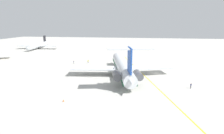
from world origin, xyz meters
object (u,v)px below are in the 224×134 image
object	(u,v)px
ground_crew_portside	(88,61)
ground_crew_near_tail	(74,62)
ground_crew_near_nose	(191,85)
main_jetliner	(122,67)
safety_cone_nose	(63,101)
airliner_far_right	(37,45)

from	to	relation	value
ground_crew_portside	ground_crew_near_tail	bearing A→B (deg)	74.01
ground_crew_near_nose	ground_crew_portside	world-z (taller)	ground_crew_portside
main_jetliner	safety_cone_nose	distance (m)	29.41
main_jetliner	airliner_far_right	xyz separation A→B (m)	(65.00, 73.59, -0.76)
ground_crew_near_tail	ground_crew_portside	world-z (taller)	ground_crew_portside
airliner_far_right	ground_crew_near_nose	xyz separation A→B (m)	(-75.81, -96.21, -1.72)
airliner_far_right	ground_crew_near_tail	size ratio (longest dim) A/B	18.44
main_jetliner	airliner_far_right	distance (m)	98.19
airliner_far_right	ground_crew_near_tail	xyz separation A→B (m)	(-47.30, -47.27, -1.74)
ground_crew_near_tail	safety_cone_nose	world-z (taller)	ground_crew_near_tail
ground_crew_portside	safety_cone_nose	world-z (taller)	ground_crew_portside
ground_crew_portside	airliner_far_right	bearing A→B (deg)	14.74
ground_crew_near_nose	ground_crew_near_tail	world-z (taller)	ground_crew_near_nose
main_jetliner	safety_cone_nose	world-z (taller)	main_jetliner
ground_crew_portside	safety_cone_nose	size ratio (longest dim) A/B	3.34
ground_crew_near_tail	ground_crew_portside	xyz separation A→B (m)	(2.41, -6.78, 0.05)
ground_crew_near_tail	safety_cone_nose	distance (m)	45.84
main_jetliner	ground_crew_near_tail	world-z (taller)	main_jetliner
airliner_far_right	ground_crew_near_tail	bearing A→B (deg)	40.10
airliner_far_right	ground_crew_portside	world-z (taller)	airliner_far_right
ground_crew_portside	main_jetliner	bearing A→B (deg)	-171.36
ground_crew_near_nose	ground_crew_near_tail	bearing A→B (deg)	-148.98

